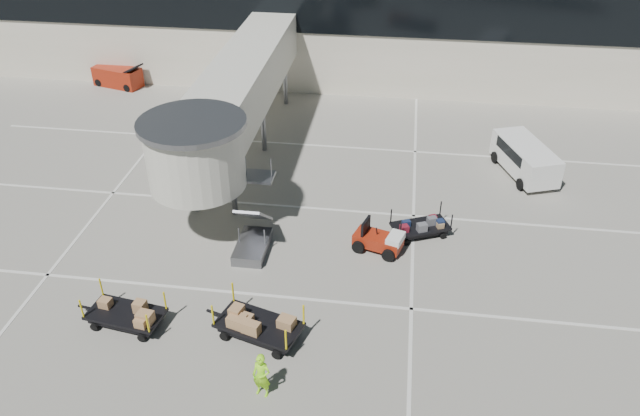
# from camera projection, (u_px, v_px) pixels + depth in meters

# --- Properties ---
(ground) EXTENTS (140.00, 140.00, 0.00)m
(ground) POSITION_uv_depth(u_px,v_px,m) (259.00, 329.00, 24.76)
(ground) COLOR #9D9A8D
(ground) RESTS_ON ground
(lane_markings) EXTENTS (40.00, 30.00, 0.02)m
(lane_markings) POSITION_uv_depth(u_px,v_px,m) (285.00, 202.00, 32.58)
(lane_markings) COLOR silver
(lane_markings) RESTS_ON ground
(terminal) EXTENTS (64.00, 12.11, 15.20)m
(terminal) POSITION_uv_depth(u_px,v_px,m) (338.00, 14.00, 47.44)
(terminal) COLOR beige
(terminal) RESTS_ON ground
(jet_bridge) EXTENTS (5.70, 20.40, 6.03)m
(jet_bridge) POSITION_uv_depth(u_px,v_px,m) (232.00, 101.00, 33.08)
(jet_bridge) COLOR beige
(jet_bridge) RESTS_ON ground
(baggage_tug) EXTENTS (2.47, 1.98, 1.47)m
(baggage_tug) POSITION_uv_depth(u_px,v_px,m) (379.00, 240.00, 28.87)
(baggage_tug) COLOR maroon
(baggage_tug) RESTS_ON ground
(suitcase_cart) EXTENTS (3.33, 2.33, 1.31)m
(suitcase_cart) POSITION_uv_depth(u_px,v_px,m) (420.00, 227.00, 29.94)
(suitcase_cart) COLOR black
(suitcase_cart) RESTS_ON ground
(box_cart_near) EXTENTS (4.12, 2.52, 1.58)m
(box_cart_near) POSITION_uv_depth(u_px,v_px,m) (259.00, 326.00, 24.06)
(box_cart_near) COLOR black
(box_cart_near) RESTS_ON ground
(box_cart_far) EXTENTS (3.78, 1.94, 1.45)m
(box_cart_far) POSITION_uv_depth(u_px,v_px,m) (125.00, 315.00, 24.65)
(box_cart_far) COLOR black
(box_cart_far) RESTS_ON ground
(ground_worker) EXTENTS (0.75, 0.57, 1.84)m
(ground_worker) POSITION_uv_depth(u_px,v_px,m) (262.00, 376.00, 21.53)
(ground_worker) COLOR #8DEB18
(ground_worker) RESTS_ON ground
(minivan) EXTENTS (3.40, 5.07, 1.79)m
(minivan) POSITION_uv_depth(u_px,v_px,m) (524.00, 156.00, 34.67)
(minivan) COLOR white
(minivan) RESTS_ON ground
(belt_loader) EXTENTS (4.01, 2.37, 1.82)m
(belt_loader) POSITION_uv_depth(u_px,v_px,m) (118.00, 77.00, 45.74)
(belt_loader) COLOR maroon
(belt_loader) RESTS_ON ground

